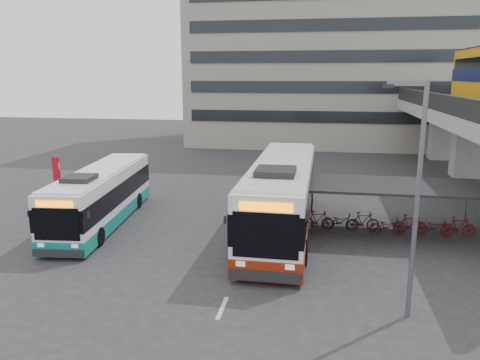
% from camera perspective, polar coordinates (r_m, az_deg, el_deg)
% --- Properties ---
extents(ground, '(120.00, 120.00, 0.00)m').
position_cam_1_polar(ground, '(22.49, -5.32, -7.67)').
color(ground, '#28282B').
rests_on(ground, ground).
extents(bike_shelter, '(10.00, 4.00, 2.54)m').
position_cam_1_polar(bike_shelter, '(24.41, 16.18, -3.28)').
color(bike_shelter, '#595B60').
rests_on(bike_shelter, ground).
extents(office_block, '(30.00, 15.00, 25.00)m').
position_cam_1_polar(office_block, '(56.55, 10.55, 17.25)').
color(office_block, gray).
rests_on(office_block, ground).
extents(road_markings, '(0.15, 7.60, 0.01)m').
position_cam_1_polar(road_markings, '(19.27, -0.32, -11.19)').
color(road_markings, beige).
rests_on(road_markings, ground).
extents(bus_main, '(3.06, 13.27, 3.91)m').
position_cam_1_polar(bus_main, '(23.63, 5.10, -2.04)').
color(bus_main, white).
rests_on(bus_main, ground).
extents(bus_teal, '(3.38, 10.89, 3.17)m').
position_cam_1_polar(bus_teal, '(26.02, -16.53, -1.94)').
color(bus_teal, white).
rests_on(bus_teal, ground).
extents(pedestrian, '(0.44, 0.60, 1.52)m').
position_cam_1_polar(pedestrian, '(29.03, -17.15, -1.93)').
color(pedestrian, black).
rests_on(pedestrian, ground).
extents(lamp_post, '(1.34, 0.39, 7.65)m').
position_cam_1_polar(lamp_post, '(15.52, 20.54, -0.95)').
color(lamp_post, '#595B60').
rests_on(lamp_post, ground).
extents(sign_totem_north, '(0.54, 0.25, 2.48)m').
position_cam_1_polar(sign_totem_north, '(33.61, -21.44, 0.61)').
color(sign_totem_north, '#B00A1B').
rests_on(sign_totem_north, ground).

